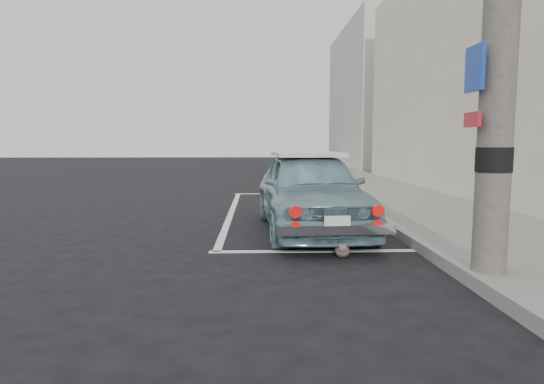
{
  "coord_description": "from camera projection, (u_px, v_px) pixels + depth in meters",
  "views": [
    {
      "loc": [
        -0.34,
        -6.52,
        1.47
      ],
      "look_at": [
        -0.13,
        0.1,
        0.75
      ],
      "focal_mm": 30.0,
      "sensor_mm": 36.0,
      "label": 1
    }
  ],
  "objects": [
    {
      "name": "ground",
      "position": [
        281.0,
        244.0,
        6.65
      ],
      "size": [
        80.0,
        80.0,
        0.0
      ],
      "primitive_type": "plane",
      "color": "black",
      "rests_on": "ground"
    },
    {
      "name": "sidewalk",
      "position": [
        442.0,
        216.0,
        8.73
      ],
      "size": [
        2.8,
        40.0,
        0.15
      ],
      "primitive_type": "cube",
      "color": "slate",
      "rests_on": "ground"
    },
    {
      "name": "building_far",
      "position": [
        373.0,
        99.0,
        26.29
      ],
      "size": [
        3.5,
        10.0,
        8.0
      ],
      "primitive_type": "cube",
      "color": "beige",
      "rests_on": "ground"
    },
    {
      "name": "pline_rear",
      "position": [
        320.0,
        251.0,
        6.17
      ],
      "size": [
        3.0,
        0.12,
        0.01
      ],
      "primitive_type": "cube",
      "color": "silver",
      "rests_on": "ground"
    },
    {
      "name": "pline_front",
      "position": [
        287.0,
        194.0,
        13.12
      ],
      "size": [
        3.0,
        0.12,
        0.01
      ],
      "primitive_type": "cube",
      "color": "silver",
      "rests_on": "ground"
    },
    {
      "name": "pline_side",
      "position": [
        231.0,
        212.0,
        9.6
      ],
      "size": [
        0.12,
        7.0,
        0.01
      ],
      "primitive_type": "cube",
      "color": "silver",
      "rests_on": "ground"
    },
    {
      "name": "retro_coupe",
      "position": [
        310.0,
        190.0,
        7.59
      ],
      "size": [
        1.82,
        4.05,
        1.35
      ],
      "rotation": [
        0.0,
        0.0,
        0.06
      ],
      "color": "#769DA8",
      "rests_on": "ground"
    },
    {
      "name": "cat",
      "position": [
        342.0,
        249.0,
        5.83
      ],
      "size": [
        0.23,
        0.42,
        0.23
      ],
      "rotation": [
        0.0,
        0.0,
        -0.15
      ],
      "color": "#78675C",
      "rests_on": "ground"
    }
  ]
}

